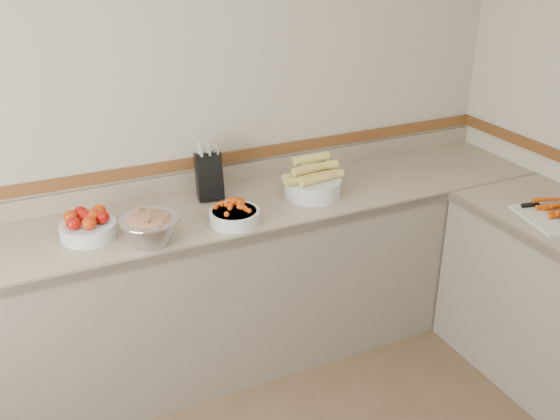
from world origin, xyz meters
name	(u,v)px	position (x,y,z in m)	size (l,w,h in m)	color
back_wall	(163,120)	(0.00, 2.00, 1.30)	(4.00, 4.00, 0.00)	#B0A791
counter_back	(193,292)	(0.00, 1.68, 0.45)	(4.00, 0.65, 1.08)	gray
knife_block	(209,174)	(0.18, 1.84, 1.03)	(0.16, 0.18, 0.32)	black
tomato_bowl	(88,226)	(-0.48, 1.66, 0.96)	(0.26, 0.26, 0.13)	silver
cherry_tomato_bowl	(234,214)	(0.18, 1.51, 0.95)	(0.25, 0.25, 0.13)	silver
corn_bowl	(313,183)	(0.67, 1.64, 0.97)	(0.33, 0.30, 0.22)	silver
rhubarb_bowl	(150,228)	(-0.24, 1.47, 0.98)	(0.27, 0.27, 0.15)	#B2B2BA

